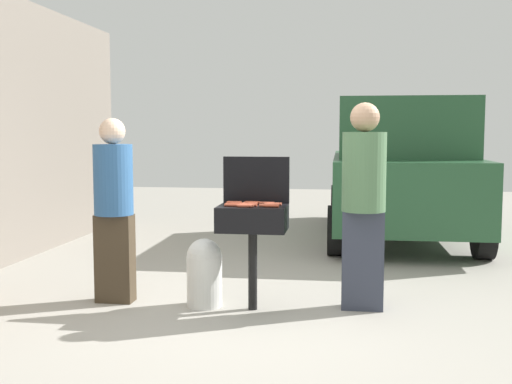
# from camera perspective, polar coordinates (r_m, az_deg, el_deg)

# --- Properties ---
(ground_plane) EXTENTS (24.00, 24.00, 0.00)m
(ground_plane) POSITION_cam_1_polar(r_m,az_deg,el_deg) (5.43, -0.05, -11.34)
(ground_plane) COLOR #9E998E
(bbq_grill) EXTENTS (0.60, 0.44, 0.93)m
(bbq_grill) POSITION_cam_1_polar(r_m,az_deg,el_deg) (5.52, -0.30, -2.73)
(bbq_grill) COLOR black
(bbq_grill) RESTS_ON ground
(grill_lid_open) EXTENTS (0.60, 0.05, 0.42)m
(grill_lid_open) POSITION_cam_1_polar(r_m,az_deg,el_deg) (5.70, 0.03, 1.11)
(grill_lid_open) COLOR black
(grill_lid_open) RESTS_ON bbq_grill
(hot_dog_0) EXTENTS (0.13, 0.03, 0.03)m
(hot_dog_0) POSITION_cam_1_polar(r_m,az_deg,el_deg) (5.62, -0.31, -0.96)
(hot_dog_0) COLOR #AD4228
(hot_dog_0) RESTS_ON bbq_grill
(hot_dog_1) EXTENTS (0.13, 0.04, 0.03)m
(hot_dog_1) POSITION_cam_1_polar(r_m,az_deg,el_deg) (5.58, -0.45, -1.01)
(hot_dog_1) COLOR #AD4228
(hot_dog_1) RESTS_ON bbq_grill
(hot_dog_2) EXTENTS (0.13, 0.04, 0.03)m
(hot_dog_2) POSITION_cam_1_polar(r_m,az_deg,el_deg) (5.53, -0.56, -1.07)
(hot_dog_2) COLOR #B74C33
(hot_dog_2) RESTS_ON bbq_grill
(hot_dog_3) EXTENTS (0.13, 0.04, 0.03)m
(hot_dog_3) POSITION_cam_1_polar(r_m,az_deg,el_deg) (5.43, -2.20, -1.20)
(hot_dog_3) COLOR #B74C33
(hot_dog_3) RESTS_ON bbq_grill
(hot_dog_4) EXTENTS (0.13, 0.03, 0.03)m
(hot_dog_4) POSITION_cam_1_polar(r_m,az_deg,el_deg) (5.52, -1.67, -1.09)
(hot_dog_4) COLOR #C6593D
(hot_dog_4) RESTS_ON bbq_grill
(hot_dog_5) EXTENTS (0.13, 0.03, 0.03)m
(hot_dog_5) POSITION_cam_1_polar(r_m,az_deg,el_deg) (5.52, 1.67, -1.09)
(hot_dog_5) COLOR #C6593D
(hot_dog_5) RESTS_ON bbq_grill
(hot_dog_6) EXTENTS (0.13, 0.04, 0.03)m
(hot_dog_6) POSITION_cam_1_polar(r_m,az_deg,el_deg) (5.58, -2.02, -1.02)
(hot_dog_6) COLOR #AD4228
(hot_dog_6) RESTS_ON bbq_grill
(hot_dog_7) EXTENTS (0.13, 0.03, 0.03)m
(hot_dog_7) POSITION_cam_1_polar(r_m,az_deg,el_deg) (5.46, 1.44, -1.15)
(hot_dog_7) COLOR #C6593D
(hot_dog_7) RESTS_ON bbq_grill
(hot_dog_8) EXTENTS (0.13, 0.04, 0.03)m
(hot_dog_8) POSITION_cam_1_polar(r_m,az_deg,el_deg) (5.41, 0.97, -1.22)
(hot_dog_8) COLOR #C6593D
(hot_dog_8) RESTS_ON bbq_grill
(hot_dog_9) EXTENTS (0.13, 0.03, 0.03)m
(hot_dog_9) POSITION_cam_1_polar(r_m,az_deg,el_deg) (5.36, -1.00, -1.28)
(hot_dog_9) COLOR #B74C33
(hot_dog_9) RESTS_ON bbq_grill
(hot_dog_10) EXTENTS (0.13, 0.03, 0.03)m
(hot_dog_10) POSITION_cam_1_polar(r_m,az_deg,el_deg) (5.41, -0.88, -1.21)
(hot_dog_10) COLOR #C6593D
(hot_dog_10) RESTS_ON bbq_grill
(hot_dog_11) EXTENTS (0.13, 0.03, 0.03)m
(hot_dog_11) POSITION_cam_1_polar(r_m,az_deg,el_deg) (5.44, -0.58, -1.18)
(hot_dog_11) COLOR #B74C33
(hot_dog_11) RESTS_ON bbq_grill
(hot_dog_12) EXTENTS (0.13, 0.03, 0.03)m
(hot_dog_12) POSITION_cam_1_polar(r_m,az_deg,el_deg) (5.37, 1.40, -1.27)
(hot_dog_12) COLOR #AD4228
(hot_dog_12) RESTS_ON bbq_grill
(hot_dog_13) EXTENTS (0.13, 0.03, 0.03)m
(hot_dog_13) POSITION_cam_1_polar(r_m,az_deg,el_deg) (5.63, -1.95, -0.95)
(hot_dog_13) COLOR #B74C33
(hot_dog_13) RESTS_ON bbq_grill
(hot_dog_14) EXTENTS (0.13, 0.04, 0.03)m
(hot_dog_14) POSITION_cam_1_polar(r_m,az_deg,el_deg) (5.57, 0.97, -1.03)
(hot_dog_14) COLOR #B74C33
(hot_dog_14) RESTS_ON bbq_grill
(hot_dog_15) EXTENTS (0.13, 0.03, 0.03)m
(hot_dog_15) POSITION_cam_1_polar(r_m,az_deg,el_deg) (5.49, -2.10, -1.12)
(hot_dog_15) COLOR #AD4228
(hot_dog_15) RESTS_ON bbq_grill
(propane_tank) EXTENTS (0.32, 0.32, 0.62)m
(propane_tank) POSITION_cam_1_polar(r_m,az_deg,el_deg) (5.72, -4.70, -7.16)
(propane_tank) COLOR silver
(propane_tank) RESTS_ON ground
(person_left) EXTENTS (0.36, 0.36, 1.70)m
(person_left) POSITION_cam_1_polar(r_m,az_deg,el_deg) (5.90, -12.77, -0.99)
(person_left) COLOR #3F3323
(person_left) RESTS_ON ground
(person_right) EXTENTS (0.38, 0.38, 1.83)m
(person_right) POSITION_cam_1_polar(r_m,az_deg,el_deg) (5.60, 9.73, -0.56)
(person_right) COLOR #333847
(person_right) RESTS_ON ground
(parked_minivan) EXTENTS (2.07, 4.42, 2.02)m
(parked_minivan) POSITION_cam_1_polar(r_m,az_deg,el_deg) (9.51, 12.86, 2.06)
(parked_minivan) COLOR #234C2D
(parked_minivan) RESTS_ON ground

